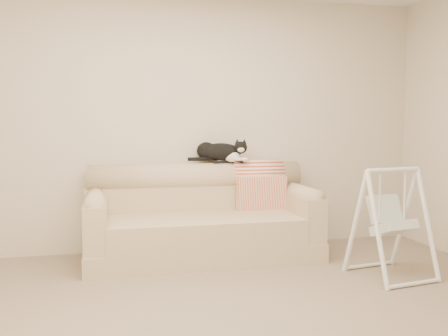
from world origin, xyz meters
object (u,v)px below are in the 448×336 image
at_px(sofa, 201,221).
at_px(tuxedo_cat, 220,152).
at_px(remote_b, 235,162).
at_px(remote_a, 222,162).
at_px(baby_swing, 391,222).

relative_size(sofa, tuxedo_cat, 3.61).
height_order(sofa, remote_b, remote_b).
bearing_deg(remote_a, remote_b, -7.26).
height_order(sofa, baby_swing, baby_swing).
xyz_separation_m(tuxedo_cat, baby_swing, (1.20, -1.25, -0.55)).
distance_m(sofa, baby_swing, 1.76).
bearing_deg(remote_b, remote_a, 172.74).
bearing_deg(sofa, remote_b, 29.99).
distance_m(sofa, tuxedo_cat, 0.75).
bearing_deg(sofa, remote_a, 43.17).
height_order(sofa, remote_a, remote_a).
xyz_separation_m(remote_a, baby_swing, (1.18, -1.24, -0.44)).
bearing_deg(baby_swing, remote_b, 130.63).
relative_size(remote_b, tuxedo_cat, 0.28).
distance_m(remote_b, tuxedo_cat, 0.18).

